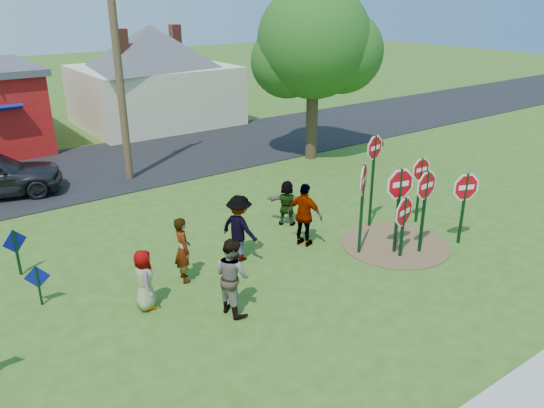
{
  "coord_description": "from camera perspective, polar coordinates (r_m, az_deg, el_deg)",
  "views": [
    {
      "loc": [
        -6.77,
        -10.36,
        6.94
      ],
      "look_at": [
        1.18,
        0.66,
        1.54
      ],
      "focal_mm": 35.0,
      "sensor_mm": 36.0,
      "label": 1
    }
  ],
  "objects": [
    {
      "name": "stop_sign_e",
      "position": [
        15.01,
        13.99,
        -1.2
      ],
      "size": [
        1.15,
        0.23,
        1.96
      ],
      "rotation": [
        0.0,
        0.0,
        0.18
      ],
      "color": "black",
      "rests_on": "ground"
    },
    {
      "name": "utility_pole",
      "position": [
        21.05,
        -16.36,
        15.45
      ],
      "size": [
        2.15,
        1.05,
        9.42
      ],
      "rotation": [
        0.0,
        0.0,
        0.42
      ],
      "color": "#4C3823",
      "rests_on": "ground"
    },
    {
      "name": "person_e",
      "position": [
        15.43,
        3.56,
        -1.19
      ],
      "size": [
        0.86,
        1.21,
        1.91
      ],
      "primitive_type": "imported",
      "rotation": [
        0.0,
        0.0,
        1.97
      ],
      "color": "#4D2A59",
      "rests_on": "ground"
    },
    {
      "name": "person_b",
      "position": [
        13.73,
        -9.58,
        -4.85
      ],
      "size": [
        0.52,
        0.7,
        1.75
      ],
      "primitive_type": "imported",
      "rotation": [
        0.0,
        0.0,
        1.4
      ],
      "color": "#2A7A79",
      "rests_on": "ground"
    },
    {
      "name": "ground",
      "position": [
        14.2,
        -2.35,
        -7.61
      ],
      "size": [
        120.0,
        120.0,
        0.0
      ],
      "primitive_type": "plane",
      "color": "#305A19",
      "rests_on": "ground"
    },
    {
      "name": "blue_diamond_c",
      "position": [
        13.76,
        -23.87,
        -7.6
      ],
      "size": [
        0.56,
        0.22,
        1.05
      ],
      "rotation": [
        0.0,
        0.0,
        -0.34
      ],
      "color": "black",
      "rests_on": "ground"
    },
    {
      "name": "person_c",
      "position": [
        12.25,
        -4.3,
        -7.73
      ],
      "size": [
        0.8,
        0.98,
        1.87
      ],
      "primitive_type": "imported",
      "rotation": [
        0.0,
        0.0,
        1.67
      ],
      "color": "brown",
      "rests_on": "ground"
    },
    {
      "name": "blue_diamond_d",
      "position": [
        15.35,
        -25.85,
        -4.2
      ],
      "size": [
        0.64,
        0.25,
        1.31
      ],
      "rotation": [
        0.0,
        0.0,
        0.35
      ],
      "color": "black",
      "rests_on": "ground"
    },
    {
      "name": "cream_house",
      "position": [
        31.17,
        -12.71,
        13.78
      ],
      "size": [
        9.4,
        9.4,
        6.5
      ],
      "color": "beige",
      "rests_on": "ground"
    },
    {
      "name": "person_f",
      "position": [
        16.88,
        1.62,
        0.12
      ],
      "size": [
        1.26,
        1.29,
        1.48
      ],
      "primitive_type": "imported",
      "rotation": [
        0.0,
        0.0,
        2.33
      ],
      "color": "#1A4D23",
      "rests_on": "ground"
    },
    {
      "name": "stop_sign_c",
      "position": [
        15.24,
        16.19,
        1.09
      ],
      "size": [
        1.13,
        0.08,
        2.61
      ],
      "rotation": [
        0.0,
        0.0,
        0.05
      ],
      "color": "black",
      "rests_on": "ground"
    },
    {
      "name": "leafy_tree",
      "position": [
        23.41,
        4.77,
        16.43
      ],
      "size": [
        5.27,
        4.81,
        7.49
      ],
      "color": "#382819",
      "rests_on": "ground"
    },
    {
      "name": "stop_sign_b",
      "position": [
        16.48,
        10.92,
        4.91
      ],
      "size": [
        1.03,
        0.21,
        3.13
      ],
      "rotation": [
        0.0,
        0.0,
        0.18
      ],
      "color": "black",
      "rests_on": "ground"
    },
    {
      "name": "dirt_patch",
      "position": [
        16.21,
        13.08,
        -4.21
      ],
      "size": [
        3.2,
        3.2,
        0.03
      ],
      "primitive_type": "cylinder",
      "color": "brown",
      "rests_on": "ground"
    },
    {
      "name": "stop_sign_d",
      "position": [
        17.41,
        15.69,
        3.1
      ],
      "size": [
        1.02,
        0.08,
        2.3
      ],
      "rotation": [
        0.0,
        0.0,
        -0.06
      ],
      "color": "black",
      "rests_on": "ground"
    },
    {
      "name": "person_d",
      "position": [
        14.6,
        -3.52,
        -2.61
      ],
      "size": [
        1.02,
        1.37,
        1.89
      ],
      "primitive_type": "imported",
      "rotation": [
        0.0,
        0.0,
        1.85
      ],
      "color": "#36373C",
      "rests_on": "ground"
    },
    {
      "name": "road",
      "position": [
        23.91,
        -17.84,
        3.8
      ],
      "size": [
        120.0,
        7.5,
        0.04
      ],
      "primitive_type": "cube",
      "color": "black",
      "rests_on": "ground"
    },
    {
      "name": "stop_sign_a",
      "position": [
        15.02,
        13.55,
        1.26
      ],
      "size": [
        1.18,
        0.26,
        2.69
      ],
      "rotation": [
        0.0,
        0.0,
        -0.21
      ],
      "color": "black",
      "rests_on": "ground"
    },
    {
      "name": "stop_sign_f",
      "position": [
        16.25,
        20.08,
        1.24
      ],
      "size": [
        1.06,
        0.42,
        2.34
      ],
      "rotation": [
        0.0,
        0.0,
        -0.36
      ],
      "color": "black",
      "rests_on": "ground"
    },
    {
      "name": "stop_sign_g",
      "position": [
        14.73,
        9.76,
        1.62
      ],
      "size": [
        0.99,
        0.69,
        2.83
      ],
      "rotation": [
        0.0,
        0.0,
        0.6
      ],
      "color": "black",
      "rests_on": "ground"
    },
    {
      "name": "person_a",
      "position": [
        12.8,
        -13.58,
        -7.93
      ],
      "size": [
        0.64,
        0.82,
        1.49
      ],
      "primitive_type": "imported",
      "rotation": [
        0.0,
        0.0,
        1.33
      ],
      "color": "#414189",
      "rests_on": "ground"
    }
  ]
}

